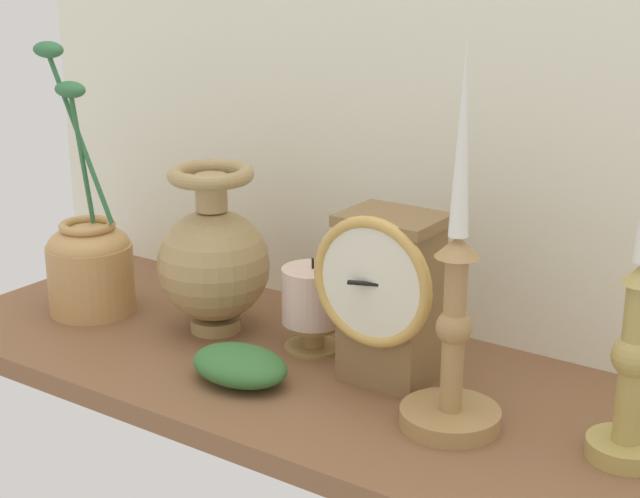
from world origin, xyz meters
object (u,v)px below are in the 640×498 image
Objects in this scene: candlestick_tall_left at (637,335)px; candlestick_tall_center at (454,334)px; brass_vase_bulbous at (214,259)px; brass_vase_jar at (89,259)px; pillar_candle_front at (313,303)px; mantel_clock at (387,295)px.

candlestick_tall_left is 1.01× the size of candlestick_tall_center.
brass_vase_bulbous is 17.72cm from brass_vase_jar.
brass_vase_jar reaches higher than pillar_candle_front.
mantel_clock is at bearing -14.09° from pillar_candle_front.
brass_vase_bulbous is 13.57cm from pillar_candle_front.
candlestick_tall_center reaches higher than brass_vase_bulbous.
brass_vase_bulbous is at bearing 170.60° from candlestick_tall_center.
brass_vase_bulbous is (-50.90, 2.04, -3.04)cm from candlestick_tall_left.
candlestick_tall_left is at bearing -6.34° from pillar_candle_front.
brass_vase_bulbous is (-24.45, 0.71, -0.82)cm from mantel_clock.
brass_vase_jar is 30.69cm from pillar_candle_front.
candlestick_tall_center is at bearing -1.92° from brass_vase_jar.
candlestick_tall_left reaches higher than pillar_candle_front.
brass_vase_bulbous is at bearing 178.33° from mantel_clock.
candlestick_tall_left is 68.25cm from brass_vase_jar.
pillar_candle_front is at bearing 9.62° from brass_vase_bulbous.
candlestick_tall_center is at bearing -19.93° from pillar_candle_front.
candlestick_tall_center reaches higher than brass_vase_jar.
brass_vase_jar is at bearing -175.44° from mantel_clock.
candlestick_tall_left reaches higher than mantel_clock.
pillar_candle_front is (-38.00, 4.22, -6.62)cm from candlestick_tall_left.
pillar_candle_front is at bearing 160.07° from candlestick_tall_center.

